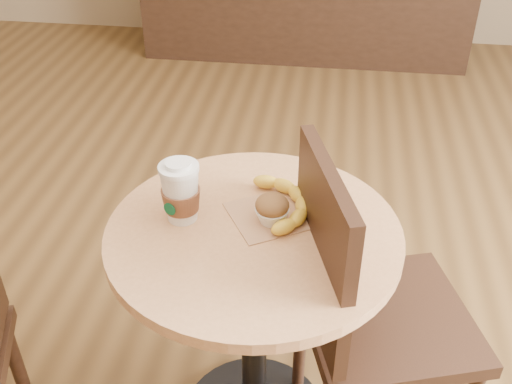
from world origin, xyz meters
The scene contains 6 objects.
cafe_table centered at (0.07, 0.11, 0.54)m, with size 0.71×0.71×0.75m.
chair_right centered at (0.35, 0.11, 0.53)m, with size 0.53×0.53×0.96m.
kraft_bag centered at (0.12, 0.18, 0.75)m, with size 0.24×0.18×0.00m, color #AA7852.
coffee_cup centered at (-0.11, 0.13, 0.82)m, with size 0.10×0.10×0.16m.
muffin centered at (0.11, 0.14, 0.79)m, with size 0.08×0.08×0.07m.
banana centered at (0.13, 0.19, 0.77)m, with size 0.17×0.25×0.04m, color gold, non-canonical shape.
Camera 1 is at (0.23, -1.00, 1.63)m, focal length 42.00 mm.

